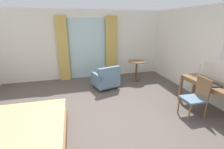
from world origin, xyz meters
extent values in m
cube|color=#564C47|center=(0.00, 0.00, -0.05)|extent=(6.66, 6.84, 0.10)
cube|color=white|center=(0.00, 3.16, 1.27)|extent=(6.26, 0.12, 2.54)
cube|color=white|center=(3.07, 0.00, 1.27)|extent=(0.12, 6.44, 2.54)
cube|color=silver|center=(0.10, 3.08, 1.12)|extent=(1.36, 0.02, 2.24)
cube|color=tan|center=(-0.80, 2.98, 1.17)|extent=(0.37, 0.10, 2.33)
cube|color=tan|center=(0.99, 2.98, 1.17)|extent=(0.44, 0.10, 2.33)
cube|color=brown|center=(-1.79, -0.48, 0.13)|extent=(2.08, 1.84, 0.26)
cube|color=tan|center=(-1.45, -0.49, 0.46)|extent=(1.38, 1.81, 0.03)
cube|color=brown|center=(2.62, -0.22, 0.71)|extent=(0.55, 1.52, 0.04)
cube|color=brown|center=(2.62, -0.22, 0.66)|extent=(0.51, 1.44, 0.08)
cube|color=brown|center=(2.85, 0.50, 0.35)|extent=(0.06, 0.06, 0.70)
cube|color=brown|center=(2.38, 0.50, 0.35)|extent=(0.06, 0.06, 0.70)
cube|color=slate|center=(2.08, -0.31, 0.43)|extent=(0.47, 0.42, 0.04)
cube|color=brown|center=(2.30, -0.31, 0.69)|extent=(0.04, 0.40, 0.48)
cylinder|color=brown|center=(1.87, -0.12, 0.21)|extent=(0.04, 0.04, 0.41)
cylinder|color=brown|center=(1.86, -0.50, 0.21)|extent=(0.04, 0.04, 0.41)
cylinder|color=brown|center=(2.30, -0.13, 0.21)|extent=(0.04, 0.04, 0.41)
cylinder|color=brown|center=(2.29, -0.50, 0.21)|extent=(0.04, 0.04, 0.41)
cylinder|color=#B7B2A8|center=(2.64, 0.23, 0.74)|extent=(0.13, 0.13, 0.02)
cylinder|color=#B7B2A8|center=(2.64, 0.23, 0.92)|extent=(0.02, 0.02, 0.34)
cone|color=#B7B2A8|center=(2.79, 0.20, 1.12)|extent=(0.16, 0.13, 0.16)
cube|color=#232328|center=(2.56, -0.35, 0.74)|extent=(0.30, 0.30, 0.03)
cube|color=slate|center=(0.49, 1.84, 0.24)|extent=(0.90, 0.86, 0.28)
cube|color=slate|center=(0.57, 1.57, 0.58)|extent=(0.75, 0.32, 0.40)
cube|color=slate|center=(0.80, 1.93, 0.46)|extent=(0.28, 0.69, 0.16)
cube|color=slate|center=(0.18, 1.75, 0.46)|extent=(0.28, 0.69, 0.16)
cylinder|color=#4C3D2D|center=(0.71, 2.20, 0.05)|extent=(0.04, 0.04, 0.10)
cylinder|color=#4C3D2D|center=(0.11, 2.03, 0.05)|extent=(0.04, 0.04, 0.10)
cylinder|color=#4C3D2D|center=(0.87, 1.65, 0.05)|extent=(0.04, 0.04, 0.10)
cylinder|color=#4C3D2D|center=(0.27, 1.48, 0.05)|extent=(0.04, 0.04, 0.10)
cylinder|color=brown|center=(1.77, 2.24, 0.73)|extent=(0.63, 0.63, 0.03)
cylinder|color=brown|center=(1.77, 2.24, 0.36)|extent=(0.07, 0.07, 0.72)
cylinder|color=brown|center=(1.77, 2.24, 0.01)|extent=(0.34, 0.34, 0.02)
camera|label=1|loc=(-0.57, -2.97, 2.12)|focal=25.28mm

